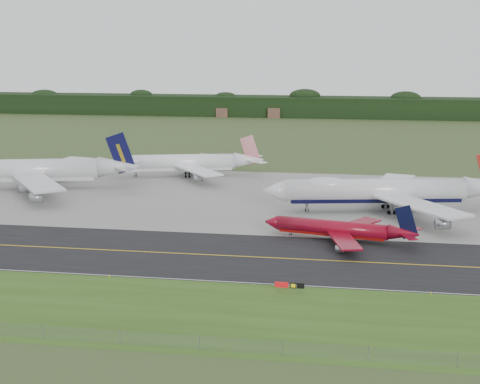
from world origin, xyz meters
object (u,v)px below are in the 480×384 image
at_px(jet_red_737, 340,229).
at_px(taxiway_sign, 289,285).
at_px(jet_ba_747, 384,191).
at_px(jet_star_tail, 187,163).
at_px(jet_navy_gold, 31,171).

xyz_separation_m(jet_red_737, taxiway_sign, (-8.75, -33.81, -1.38)).
distance_m(jet_ba_747, jet_star_tail, 73.73).
xyz_separation_m(jet_ba_747, taxiway_sign, (-19.92, -62.53, -4.39)).
bearing_deg(jet_star_tail, taxiway_sign, -67.36).
xyz_separation_m(jet_ba_747, jet_star_tail, (-62.38, 39.29, -1.05)).
height_order(jet_ba_747, taxiway_sign, jet_ba_747).
bearing_deg(jet_star_tail, jet_navy_gold, -147.74).
bearing_deg(jet_navy_gold, jet_star_tail, 32.26).
height_order(jet_navy_gold, taxiway_sign, jet_navy_gold).
relative_size(jet_star_tail, taxiway_sign, 9.81).
bearing_deg(taxiway_sign, jet_red_737, 75.49).
relative_size(jet_red_737, jet_star_tail, 0.68).
relative_size(jet_ba_747, taxiway_sign, 12.44).
bearing_deg(jet_ba_747, jet_star_tail, 147.79).
distance_m(jet_ba_747, jet_red_737, 30.97).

